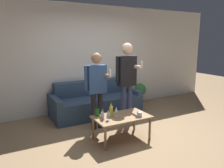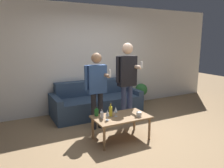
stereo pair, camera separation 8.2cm
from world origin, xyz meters
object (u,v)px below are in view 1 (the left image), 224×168
coffee_table (121,119)px  bottle_orange (111,111)px  person_standing_left (97,85)px  person_standing_right (127,76)px  couch (95,102)px

coffee_table → bottle_orange: bearing=149.7°
bottle_orange → person_standing_left: 0.69m
coffee_table → person_standing_right: person_standing_right is taller
couch → bottle_orange: couch is taller
couch → bottle_orange: (-0.32, -1.45, 0.25)m
couch → coffee_table: 1.55m
bottle_orange → person_standing_right: 0.99m
person_standing_left → coffee_table: bearing=-74.2°
bottle_orange → person_standing_right: size_ratio=0.14×
person_standing_left → couch: bearing=68.3°
couch → coffee_table: (-0.16, -1.54, 0.10)m
bottle_orange → couch: bearing=77.4°
coffee_table → person_standing_left: person_standing_left is taller
couch → person_standing_right: (0.34, -0.91, 0.76)m
coffee_table → person_standing_right: 1.04m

